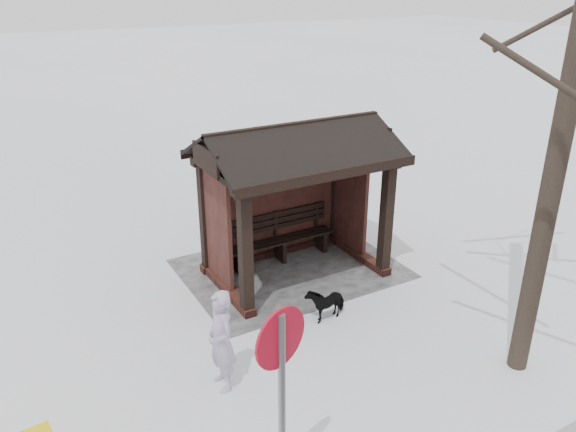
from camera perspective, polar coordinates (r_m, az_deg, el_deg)
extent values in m
plane|color=white|center=(11.37, 0.74, -5.79)|extent=(120.00, 120.00, 0.00)
cube|color=gray|center=(11.52, 0.24, -5.34)|extent=(4.20, 3.20, 0.02)
cube|color=#3B1A15|center=(12.03, -1.42, -3.65)|extent=(3.30, 0.22, 0.16)
cube|color=#3B1A15|center=(12.08, 6.91, -3.72)|extent=(0.22, 2.10, 0.16)
cube|color=#3B1A15|center=(10.75, -6.24, -7.30)|extent=(0.22, 2.10, 0.16)
cube|color=black|center=(10.99, 9.93, -0.56)|extent=(0.20, 0.20, 2.30)
cube|color=black|center=(9.51, -4.32, -4.15)|extent=(0.20, 0.20, 2.30)
cube|color=black|center=(12.31, 4.69, 2.36)|extent=(0.20, 0.20, 2.30)
cube|color=black|center=(11.02, -8.37, -0.38)|extent=(0.20, 0.20, 2.30)
cube|color=black|center=(11.56, -1.48, 1.44)|extent=(2.80, 0.08, 2.14)
cube|color=black|center=(11.84, 6.28, 1.85)|extent=(0.08, 1.17, 2.14)
cube|color=black|center=(10.49, -7.20, -1.09)|extent=(0.08, 1.17, 2.14)
cube|color=black|center=(9.71, 3.49, 4.22)|extent=(3.40, 0.20, 0.18)
cube|color=black|center=(11.19, -1.54, 6.82)|extent=(3.40, 0.20, 0.18)
cylinder|color=black|center=(7.96, 26.86, 11.86)|extent=(0.29, 0.29, 8.55)
imported|color=#ADA1BD|center=(8.14, -6.81, -12.52)|extent=(0.39, 0.58, 1.56)
imported|color=black|center=(9.87, 3.84, -8.69)|extent=(0.76, 0.42, 0.61)
cylinder|color=gray|center=(6.18, -0.62, -19.98)|extent=(0.08, 0.08, 2.56)
cylinder|color=#B70D23|center=(5.56, -0.76, -12.30)|extent=(0.65, 0.23, 0.67)
cylinder|color=white|center=(5.57, -0.86, -12.19)|extent=(0.50, 0.18, 0.51)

